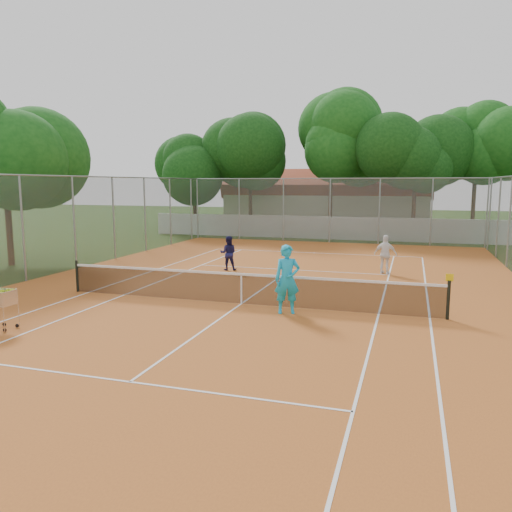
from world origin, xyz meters
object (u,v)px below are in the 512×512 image
(tennis_net, at_px, (241,288))
(player_far_left, at_px, (228,253))
(clubhouse, at_px, (329,201))
(player_near, at_px, (287,279))
(ball_hopper, at_px, (3,308))
(player_far_right, at_px, (385,254))

(tennis_net, bearing_deg, player_far_left, 114.25)
(clubhouse, relative_size, player_near, 8.36)
(clubhouse, height_order, ball_hopper, clubhouse)
(player_far_left, relative_size, ball_hopper, 1.32)
(clubhouse, height_order, player_far_right, clubhouse)
(player_near, xyz_separation_m, player_far_right, (2.34, 7.33, -0.18))
(player_near, distance_m, ball_hopper, 7.46)
(player_far_right, bearing_deg, player_far_left, 19.32)
(player_far_left, height_order, ball_hopper, player_far_left)
(tennis_net, height_order, player_far_left, player_far_left)
(player_far_left, bearing_deg, clubhouse, -106.30)
(tennis_net, xyz_separation_m, player_near, (1.60, -0.64, 0.49))
(player_far_right, bearing_deg, tennis_net, 68.85)
(player_near, bearing_deg, player_far_right, 52.56)
(tennis_net, height_order, ball_hopper, ball_hopper)
(player_near, bearing_deg, clubhouse, 77.17)
(clubhouse, relative_size, player_far_right, 10.30)
(player_far_right, bearing_deg, player_near, 81.62)
(tennis_net, bearing_deg, player_near, -21.97)
(player_near, relative_size, player_far_left, 1.34)
(player_far_left, bearing_deg, player_near, 108.39)
(player_near, bearing_deg, tennis_net, 138.28)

